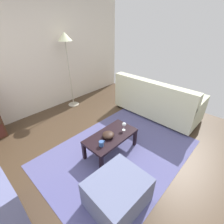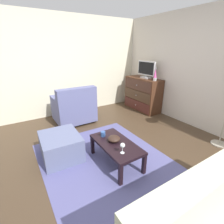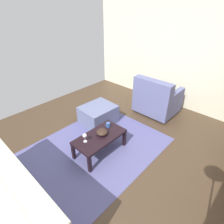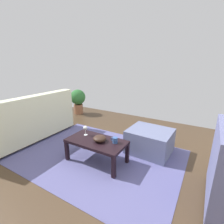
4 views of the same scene
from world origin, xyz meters
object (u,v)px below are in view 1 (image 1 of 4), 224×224
(bowl_decorative, at_px, (108,135))
(couch_large, at_px, (156,101))
(wine_glass, at_px, (124,125))
(coffee_table, at_px, (111,137))
(standing_lamp, at_px, (66,44))
(ottoman, at_px, (117,192))
(mug, at_px, (101,144))

(bowl_decorative, bearing_deg, couch_large, 3.34)
(wine_glass, height_order, couch_large, couch_large)
(coffee_table, bearing_deg, standing_lamp, 73.06)
(standing_lamp, bearing_deg, ottoman, -114.49)
(wine_glass, relative_size, ottoman, 0.22)
(ottoman, bearing_deg, coffee_table, 48.52)
(coffee_table, distance_m, mug, 0.31)
(ottoman, distance_m, standing_lamp, 3.21)
(bowl_decorative, height_order, couch_large, couch_large)
(bowl_decorative, bearing_deg, standing_lamp, 71.44)
(couch_large, bearing_deg, ottoman, -160.78)
(coffee_table, distance_m, ottoman, 0.93)
(wine_glass, height_order, standing_lamp, standing_lamp)
(bowl_decorative, bearing_deg, coffee_table, 0.38)
(couch_large, bearing_deg, standing_lamp, 119.66)
(coffee_table, xyz_separation_m, standing_lamp, (0.60, 1.96, 1.22))
(coffee_table, height_order, bowl_decorative, bowl_decorative)
(couch_large, xyz_separation_m, ottoman, (-2.27, -0.79, -0.14))
(wine_glass, bearing_deg, couch_large, 6.81)
(standing_lamp, bearing_deg, coffee_table, -106.94)
(mug, distance_m, bowl_decorative, 0.23)
(bowl_decorative, relative_size, couch_large, 0.10)
(couch_large, height_order, standing_lamp, standing_lamp)
(coffee_table, xyz_separation_m, couch_large, (1.66, 0.10, 0.04))
(wine_glass, distance_m, ottoman, 1.11)
(coffee_table, height_order, mug, mug)
(coffee_table, xyz_separation_m, ottoman, (-0.61, -0.69, -0.11))
(wine_glass, xyz_separation_m, bowl_decorative, (-0.32, 0.07, -0.07))
(mug, height_order, bowl_decorative, bowl_decorative)
(coffee_table, bearing_deg, couch_large, 3.44)
(wine_glass, bearing_deg, ottoman, -144.39)
(bowl_decorative, bearing_deg, mug, -162.27)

